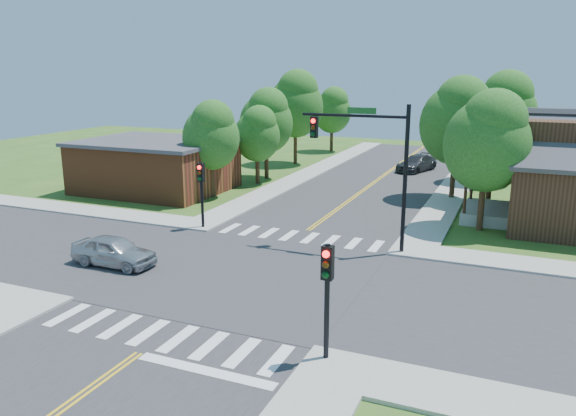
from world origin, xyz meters
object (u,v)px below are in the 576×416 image
at_px(signal_pole_se, 327,281).
at_px(car_dgrey, 417,164).
at_px(signal_mast_ne, 371,153).
at_px(signal_pole_nw, 201,183).
at_px(car_silver, 114,252).

bearing_deg(signal_pole_se, car_dgrey, 95.82).
distance_m(signal_mast_ne, signal_pole_nw, 9.76).
distance_m(signal_mast_ne, car_silver, 12.84).
bearing_deg(signal_mast_ne, car_silver, -145.83).
height_order(signal_pole_se, car_dgrey, signal_pole_se).
distance_m(signal_pole_se, car_dgrey, 34.34).
relative_size(signal_pole_se, car_silver, 0.94).
xyz_separation_m(signal_mast_ne, signal_pole_nw, (-9.51, -0.01, -2.19)).
distance_m(car_silver, car_dgrey, 30.84).
bearing_deg(signal_pole_nw, car_silver, -94.49).
xyz_separation_m(signal_mast_ne, car_dgrey, (-1.79, 22.89, -4.16)).
bearing_deg(car_dgrey, signal_mast_ne, -66.40).
xyz_separation_m(signal_pole_nw, car_silver, (-0.53, -6.81, -1.97)).
height_order(signal_mast_ne, car_silver, signal_mast_ne).
height_order(signal_pole_se, signal_pole_nw, same).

